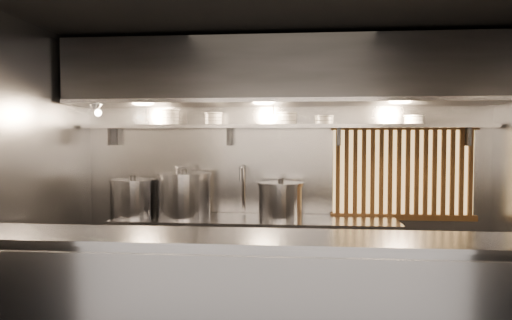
% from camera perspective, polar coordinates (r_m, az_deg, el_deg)
% --- Properties ---
extents(ceiling, '(4.50, 4.50, 0.00)m').
position_cam_1_polar(ceiling, '(4.23, 2.37, 16.86)').
color(ceiling, black).
rests_on(ceiling, wall_back).
extents(wall_back, '(4.50, 0.00, 4.50)m').
position_cam_1_polar(wall_back, '(5.61, 3.19, -1.08)').
color(wall_back, gray).
rests_on(wall_back, floor).
extents(wall_left, '(0.00, 3.00, 3.00)m').
position_cam_1_polar(wall_left, '(4.80, -25.61, -1.94)').
color(wall_left, gray).
rests_on(wall_left, floor).
extents(cooking_bench, '(3.00, 0.70, 0.90)m').
position_cam_1_polar(cooking_bench, '(5.41, -0.24, -11.41)').
color(cooking_bench, '#9D9DA2').
rests_on(cooking_bench, floor).
extents(bowl_shelf, '(4.40, 0.34, 0.04)m').
position_cam_1_polar(bowl_shelf, '(5.42, 3.13, 3.88)').
color(bowl_shelf, '#9D9DA2').
rests_on(bowl_shelf, wall_back).
extents(exhaust_hood, '(4.40, 0.81, 0.65)m').
position_cam_1_polar(exhaust_hood, '(5.24, 3.04, 9.89)').
color(exhaust_hood, '#2D2D30').
rests_on(exhaust_hood, ceiling).
extents(wood_screen, '(1.56, 0.09, 1.04)m').
position_cam_1_polar(wood_screen, '(5.66, 16.45, -1.35)').
color(wood_screen, '#FFC872').
rests_on(wood_screen, wall_back).
extents(faucet_left, '(0.04, 0.30, 0.50)m').
position_cam_1_polar(faucet_left, '(5.65, -8.61, -2.02)').
color(faucet_left, silver).
rests_on(faucet_left, wall_back).
extents(faucet_right, '(0.04, 0.30, 0.50)m').
position_cam_1_polar(faucet_right, '(5.52, -1.54, -2.10)').
color(faucet_right, silver).
rests_on(faucet_right, wall_back).
extents(heat_lamp, '(0.25, 0.35, 0.20)m').
position_cam_1_polar(heat_lamp, '(5.39, -17.80, 5.76)').
color(heat_lamp, '#9D9DA2').
rests_on(heat_lamp, exhaust_hood).
extents(pendant_bulb, '(0.09, 0.09, 0.19)m').
position_cam_1_polar(pendant_bulb, '(5.31, 1.99, 4.79)').
color(pendant_bulb, '#2D2D30').
rests_on(pendant_bulb, exhaust_hood).
extents(stock_pot_left, '(0.79, 0.79, 0.52)m').
position_cam_1_polar(stock_pot_left, '(5.44, -8.23, -3.95)').
color(stock_pot_left, '#9D9DA2').
rests_on(stock_pot_left, cooking_bench).
extents(stock_pot_mid, '(0.59, 0.59, 0.45)m').
position_cam_1_polar(stock_pot_mid, '(5.60, -13.88, -4.19)').
color(stock_pot_mid, '#9D9DA2').
rests_on(stock_pot_mid, cooking_bench).
extents(stock_pot_right, '(0.53, 0.53, 0.42)m').
position_cam_1_polar(stock_pot_right, '(5.30, 2.85, -4.61)').
color(stock_pot_right, '#9D9DA2').
rests_on(stock_pot_right, cooking_bench).
extents(bowl_stack_0, '(0.21, 0.21, 0.17)m').
position_cam_1_polar(bowl_stack_0, '(5.61, -9.73, 4.87)').
color(bowl_stack_0, white).
rests_on(bowl_stack_0, bowl_shelf).
extents(bowl_stack_1, '(0.20, 0.20, 0.13)m').
position_cam_1_polar(bowl_stack_1, '(5.51, -4.91, 4.74)').
color(bowl_stack_1, white).
rests_on(bowl_stack_1, bowl_shelf).
extents(bowl_stack_2, '(0.23, 0.23, 0.13)m').
position_cam_1_polar(bowl_stack_2, '(5.42, 3.50, 4.78)').
color(bowl_stack_2, white).
rests_on(bowl_stack_2, bowl_shelf).
extents(bowl_stack_3, '(0.21, 0.21, 0.09)m').
position_cam_1_polar(bowl_stack_3, '(5.42, 7.78, 4.56)').
color(bowl_stack_3, white).
rests_on(bowl_stack_3, bowl_shelf).
extents(bowl_stack_4, '(0.22, 0.22, 0.09)m').
position_cam_1_polar(bowl_stack_4, '(5.54, 17.60, 4.43)').
color(bowl_stack_4, white).
rests_on(bowl_stack_4, bowl_shelf).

